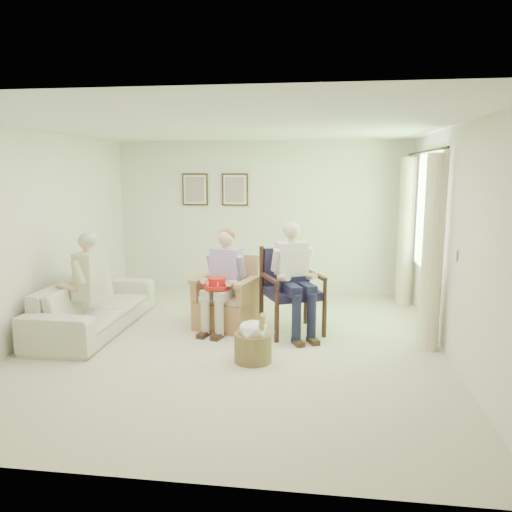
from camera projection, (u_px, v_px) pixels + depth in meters
The scene contains 19 objects.
floor at pixel (234, 344), 6.11m from camera, with size 5.50×5.50×0.00m, color #C2B49C.
back_wall at pixel (261, 218), 8.57m from camera, with size 5.00×0.04×2.60m, color silver.
front_wall at pixel (156, 297), 3.20m from camera, with size 5.00×0.04×2.60m, color silver.
left_wall at pixel (36, 236), 6.21m from camera, with size 0.04×5.50×2.60m, color silver.
right_wall at pixel (453, 243), 5.56m from camera, with size 0.04×5.50×2.60m, color silver.
ceiling at pixel (232, 126), 5.67m from camera, with size 5.00×5.50×0.02m, color white.
window at pixel (429, 210), 6.69m from camera, with size 0.13×2.50×1.63m.
curtain_left at pixel (433, 253), 5.82m from camera, with size 0.34×0.34×2.30m, color beige.
curtain_right at pixel (406, 233), 7.74m from camera, with size 0.34×0.34×2.30m, color beige.
framed_print_left at pixel (195, 189), 8.60m from camera, with size 0.45×0.05×0.55m.
framed_print_right at pixel (235, 190), 8.51m from camera, with size 0.45×0.05×0.55m.
wicker_armchair at pixel (227, 304), 6.79m from camera, with size 0.75×0.74×0.95m.
wood_armchair at pixel (293, 287), 6.56m from camera, with size 0.71×0.66×1.09m.
sofa at pixel (94, 305), 6.65m from camera, with size 0.89×2.27×0.66m, color beige.
person_wicker at pixel (225, 274), 6.59m from camera, with size 0.40×0.62×1.31m.
person_dark at pixel (292, 270), 6.35m from camera, with size 0.40×0.62×1.43m.
person_sofa at pixel (85, 278), 6.36m from camera, with size 0.42×0.62×1.30m.
red_hat at pixel (217, 284), 6.42m from camera, with size 0.33×0.33×0.14m.
hatbox at pixel (253, 341), 5.53m from camera, with size 0.44×0.44×0.61m.
Camera 1 is at (1.05, -5.75, 2.10)m, focal length 35.00 mm.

